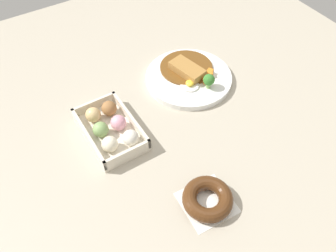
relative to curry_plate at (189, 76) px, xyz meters
The scene contains 4 objects.
ground_plane 0.23m from the curry_plate, 134.65° to the left, with size 1.60×1.60×0.00m, color #B2A893.
curry_plate is the anchor object (origin of this frame).
donut_box 0.31m from the curry_plate, 102.98° to the left, with size 0.21×0.13×0.05m.
chocolate_ring_donut 0.43m from the curry_plate, 151.55° to the left, with size 0.12×0.12×0.04m.
Camera 1 is at (-0.49, 0.32, 0.73)m, focal length 36.88 mm.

